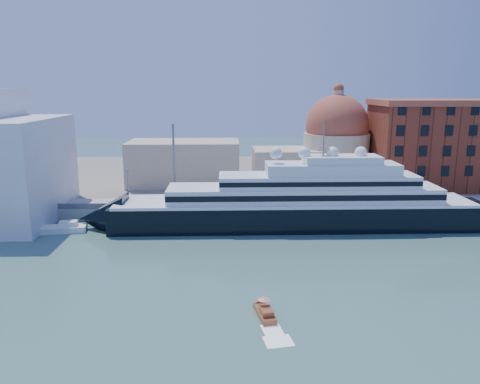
{
  "coord_description": "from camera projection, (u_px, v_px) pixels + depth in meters",
  "views": [
    {
      "loc": [
        -8.58,
        -69.83,
        28.27
      ],
      "look_at": [
        -5.83,
        18.0,
        8.59
      ],
      "focal_mm": 35.0,
      "sensor_mm": 36.0,
      "label": 1
    }
  ],
  "objects": [
    {
      "name": "ground",
      "position": [
        280.0,
        269.0,
        74.55
      ],
      "size": [
        400.0,
        400.0,
        0.0
      ],
      "primitive_type": "plane",
      "color": "#3C6862",
      "rests_on": "ground"
    },
    {
      "name": "quay",
      "position": [
        263.0,
        208.0,
        107.44
      ],
      "size": [
        180.0,
        10.0,
        2.5
      ],
      "primitive_type": "cube",
      "color": "gray",
      "rests_on": "ground"
    },
    {
      "name": "land",
      "position": [
        253.0,
        176.0,
        147.48
      ],
      "size": [
        260.0,
        72.0,
        2.0
      ],
      "primitive_type": "cube",
      "color": "slate",
      "rests_on": "ground"
    },
    {
      "name": "quay_fence",
      "position": [
        265.0,
        205.0,
        102.64
      ],
      "size": [
        180.0,
        0.1,
        1.2
      ],
      "primitive_type": "cube",
      "color": "slate",
      "rests_on": "quay"
    },
    {
      "name": "superyacht",
      "position": [
        282.0,
        207.0,
        96.13
      ],
      "size": [
        83.81,
        11.62,
        25.05
      ],
      "color": "black",
      "rests_on": "ground"
    },
    {
      "name": "service_barge",
      "position": [
        61.0,
        229.0,
        93.45
      ],
      "size": [
        10.67,
        4.8,
        2.32
      ],
      "rotation": [
        0.0,
        0.0,
        0.14
      ],
      "color": "white",
      "rests_on": "ground"
    },
    {
      "name": "water_taxi",
      "position": [
        265.0,
        312.0,
        58.88
      ],
      "size": [
        2.67,
        5.53,
        2.52
      ],
      "rotation": [
        0.0,
        0.0,
        0.18
      ],
      "color": "maroon",
      "rests_on": "ground"
    },
    {
      "name": "warehouse",
      "position": [
        454.0,
        143.0,
        123.84
      ],
      "size": [
        43.0,
        19.0,
        23.25
      ],
      "color": "maroon",
      "rests_on": "land"
    },
    {
      "name": "church",
      "position": [
        280.0,
        152.0,
        128.65
      ],
      "size": [
        66.0,
        18.0,
        25.5
      ],
      "color": "beige",
      "rests_on": "land"
    },
    {
      "name": "lamp_posts",
      "position": [
        207.0,
        173.0,
        103.48
      ],
      "size": [
        120.8,
        2.4,
        18.0
      ],
      "color": "slate",
      "rests_on": "quay"
    }
  ]
}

